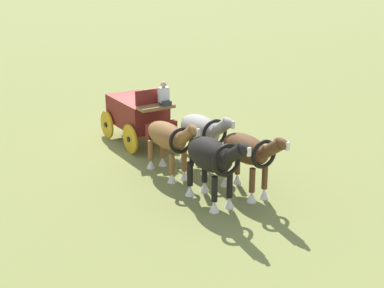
% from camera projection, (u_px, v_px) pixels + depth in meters
% --- Properties ---
extents(ground_plane, '(220.00, 220.00, 0.00)m').
position_uv_depth(ground_plane, '(138.00, 142.00, 22.34)').
color(ground_plane, olive).
extents(show_wagon, '(5.47, 3.00, 2.69)m').
position_uv_depth(show_wagon, '(139.00, 114.00, 21.85)').
color(show_wagon, maroon).
rests_on(show_wagon, ground).
extents(draft_horse_rear_near, '(2.96, 1.70, 2.18)m').
position_uv_depth(draft_horse_rear_near, '(202.00, 131.00, 19.27)').
color(draft_horse_rear_near, '#9E998E').
rests_on(draft_horse_rear_near, ground).
extents(draft_horse_rear_off, '(3.03, 1.69, 2.16)m').
position_uv_depth(draft_horse_rear_off, '(169.00, 138.00, 18.62)').
color(draft_horse_rear_off, brown).
rests_on(draft_horse_rear_off, ground).
extents(draft_horse_lead_near, '(2.92, 1.65, 2.25)m').
position_uv_depth(draft_horse_lead_near, '(248.00, 152.00, 17.15)').
color(draft_horse_lead_near, brown).
rests_on(draft_horse_lead_near, ground).
extents(draft_horse_lead_off, '(2.88, 1.67, 2.32)m').
position_uv_depth(draft_horse_lead_off, '(212.00, 158.00, 16.50)').
color(draft_horse_lead_off, black).
rests_on(draft_horse_lead_off, ground).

